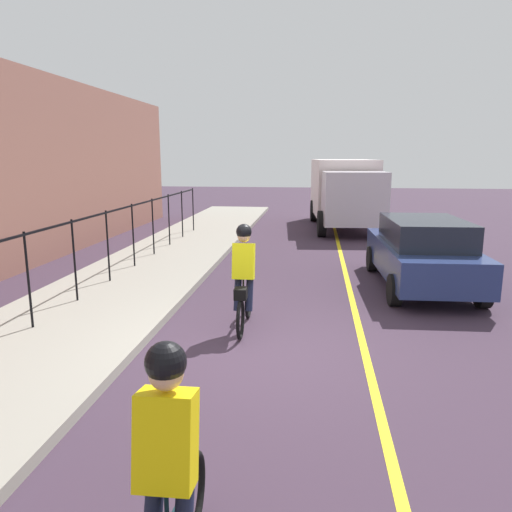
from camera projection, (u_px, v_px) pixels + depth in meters
The scene contains 8 objects.
ground_plane at pixel (259, 352), 7.40m from camera, with size 80.00×80.00×0.00m, color #3C2B3B.
lane_line_centre at pixel (366, 357), 7.21m from camera, with size 36.00×0.12×0.01m, color yellow.
sidewalk at pixel (49, 337), 7.79m from camera, with size 40.00×3.20×0.15m, color gray.
iron_fence at pixel (52, 250), 8.57m from camera, with size 20.10×0.04×1.60m.
cyclist_lead at pixel (244, 278), 8.20m from camera, with size 1.71×0.36×1.83m.
cyclist_follow at pixel (169, 479), 3.09m from camera, with size 1.71×0.36×1.83m.
patrol_sedan at pixel (422, 252), 10.89m from camera, with size 4.47×2.06×1.58m.
box_truck_background at pixel (345, 190), 20.11m from camera, with size 6.86×2.91×2.78m.
Camera 1 is at (-6.91, -0.80, 2.93)m, focal length 34.14 mm.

